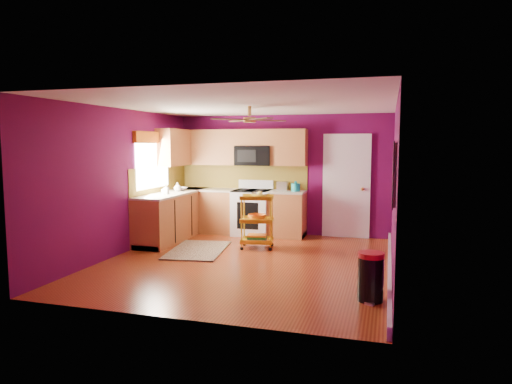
% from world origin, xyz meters
% --- Properties ---
extents(ground, '(5.00, 5.00, 0.00)m').
position_xyz_m(ground, '(0.00, 0.00, 0.00)').
color(ground, maroon).
rests_on(ground, ground).
extents(room_envelope, '(4.54, 5.04, 2.52)m').
position_xyz_m(room_envelope, '(0.03, 0.00, 1.63)').
color(room_envelope, '#5C0A44').
rests_on(room_envelope, ground).
extents(lower_cabinets, '(2.81, 2.31, 0.94)m').
position_xyz_m(lower_cabinets, '(-1.35, 1.82, 0.43)').
color(lower_cabinets, brown).
rests_on(lower_cabinets, ground).
extents(electric_range, '(0.76, 0.66, 1.13)m').
position_xyz_m(electric_range, '(-0.55, 2.17, 0.48)').
color(electric_range, white).
rests_on(electric_range, ground).
extents(upper_cabinetry, '(2.80, 2.30, 1.26)m').
position_xyz_m(upper_cabinetry, '(-1.24, 2.17, 1.80)').
color(upper_cabinetry, brown).
rests_on(upper_cabinetry, ground).
extents(left_window, '(0.08, 1.35, 1.08)m').
position_xyz_m(left_window, '(-2.22, 1.05, 1.74)').
color(left_window, white).
rests_on(left_window, ground).
extents(panel_door, '(0.95, 0.11, 2.15)m').
position_xyz_m(panel_door, '(1.35, 2.47, 1.02)').
color(panel_door, white).
rests_on(panel_door, ground).
extents(right_wall_art, '(0.04, 2.74, 1.04)m').
position_xyz_m(right_wall_art, '(2.23, -0.34, 1.44)').
color(right_wall_art, black).
rests_on(right_wall_art, ground).
extents(ceiling_fan, '(1.01, 1.01, 0.26)m').
position_xyz_m(ceiling_fan, '(0.00, 0.20, 2.29)').
color(ceiling_fan, '#BF8C3F').
rests_on(ceiling_fan, ground).
extents(shag_rug, '(1.13, 1.62, 0.02)m').
position_xyz_m(shag_rug, '(-1.07, 0.51, 0.01)').
color(shag_rug, black).
rests_on(shag_rug, ground).
extents(rolling_cart, '(0.65, 0.52, 1.05)m').
position_xyz_m(rolling_cart, '(-0.10, 1.00, 0.54)').
color(rolling_cart, yellow).
rests_on(rolling_cart, ground).
extents(trash_can, '(0.41, 0.41, 0.60)m').
position_xyz_m(trash_can, '(1.99, -1.31, 0.30)').
color(trash_can, black).
rests_on(trash_can, ground).
extents(teal_kettle, '(0.18, 0.18, 0.21)m').
position_xyz_m(teal_kettle, '(0.36, 2.21, 1.02)').
color(teal_kettle, '#15A09F').
rests_on(teal_kettle, lower_cabinets).
extents(toaster, '(0.22, 0.15, 0.18)m').
position_xyz_m(toaster, '(0.06, 2.32, 1.03)').
color(toaster, beige).
rests_on(toaster, lower_cabinets).
extents(soap_bottle_a, '(0.09, 0.09, 0.19)m').
position_xyz_m(soap_bottle_a, '(-1.90, 0.97, 1.04)').
color(soap_bottle_a, '#EA3F72').
rests_on(soap_bottle_a, lower_cabinets).
extents(soap_bottle_b, '(0.14, 0.14, 0.19)m').
position_xyz_m(soap_bottle_b, '(-1.93, 1.51, 1.03)').
color(soap_bottle_b, white).
rests_on(soap_bottle_b, lower_cabinets).
extents(counter_dish, '(0.28, 0.28, 0.07)m').
position_xyz_m(counter_dish, '(-1.95, 1.70, 0.97)').
color(counter_dish, white).
rests_on(counter_dish, lower_cabinets).
extents(counter_cup, '(0.13, 0.13, 0.10)m').
position_xyz_m(counter_cup, '(-1.94, 0.99, 0.99)').
color(counter_cup, white).
rests_on(counter_cup, lower_cabinets).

